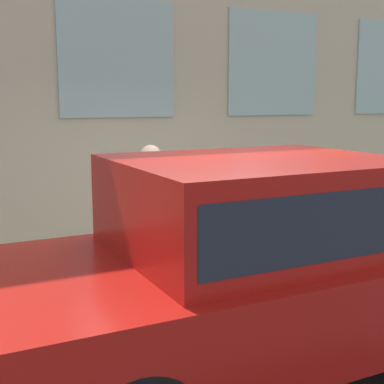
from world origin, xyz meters
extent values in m
plane|color=#2D2D30|center=(0.00, 0.00, 0.00)|extent=(80.00, 80.00, 0.00)
cube|color=#B2ADA3|center=(1.50, 0.00, 0.07)|extent=(3.00, 60.00, 0.15)
cube|color=#C6B793|center=(3.15, 0.00, 3.64)|extent=(0.30, 40.00, 7.27)
cube|color=#9EBCB2|center=(2.98, -2.75, 2.82)|extent=(0.03, 1.77, 1.70)
cube|color=#9EBCB2|center=(2.98, 0.00, 2.82)|extent=(0.03, 1.77, 1.70)
cylinder|color=gray|center=(0.44, -0.45, 0.17)|extent=(0.27, 0.27, 0.04)
cylinder|color=gray|center=(0.44, -0.45, 0.46)|extent=(0.20, 0.20, 0.62)
sphere|color=slate|center=(0.44, -0.45, 0.77)|extent=(0.21, 0.21, 0.21)
cylinder|color=black|center=(0.44, -0.45, 0.83)|extent=(0.07, 0.07, 0.09)
cylinder|color=gray|center=(0.44, -0.60, 0.53)|extent=(0.09, 0.10, 0.09)
cylinder|color=gray|center=(0.44, -0.30, 0.53)|extent=(0.09, 0.10, 0.09)
cylinder|color=#998466|center=(0.90, 0.33, 0.53)|extent=(0.11, 0.11, 0.75)
cylinder|color=#998466|center=(1.06, 0.33, 0.53)|extent=(0.11, 0.11, 0.75)
cube|color=#72288C|center=(0.98, 0.33, 1.19)|extent=(0.20, 0.14, 0.57)
cylinder|color=#72288C|center=(0.83, 0.33, 1.20)|extent=(0.09, 0.09, 0.54)
cylinder|color=#72288C|center=(1.13, 0.33, 1.20)|extent=(0.09, 0.09, 0.54)
sphere|color=beige|center=(0.98, 0.33, 1.59)|extent=(0.25, 0.25, 0.25)
cylinder|color=black|center=(-0.32, 1.71, 0.39)|extent=(0.24, 0.79, 0.79)
cylinder|color=black|center=(-0.32, -1.03, 0.39)|extent=(0.24, 0.79, 0.79)
cube|color=#A5140F|center=(-1.20, 0.34, 0.73)|extent=(2.00, 4.41, 0.68)
cube|color=#A5140F|center=(-1.20, 0.34, 1.43)|extent=(1.76, 2.12, 0.71)
cube|color=#1E232D|center=(-1.20, 0.34, 1.43)|extent=(1.77, 1.95, 0.45)
camera|label=1|loc=(-4.62, 2.63, 2.22)|focal=50.00mm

